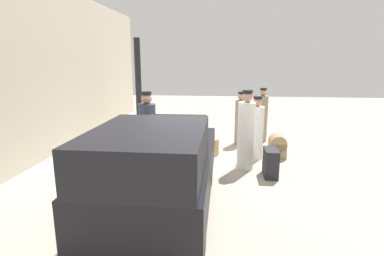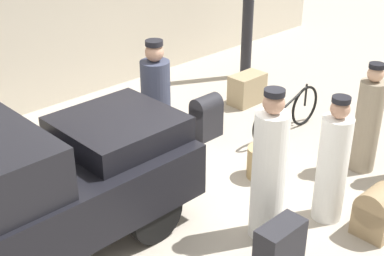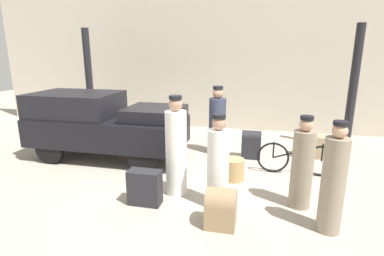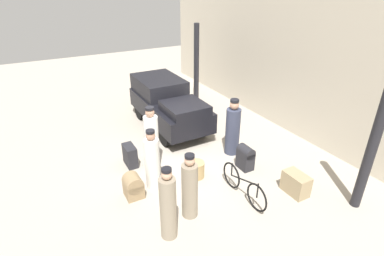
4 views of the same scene
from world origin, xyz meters
name	(u,v)px [view 3 (image 3 of 4)]	position (x,y,z in m)	size (l,w,h in m)	color
ground_plane	(181,171)	(0.00, 0.00, 0.00)	(30.00, 30.00, 0.00)	#A89E8E
station_building_facade	(212,62)	(0.00, 4.08, 2.25)	(16.00, 0.15, 4.50)	beige
canopy_pillar_left	(89,82)	(-3.69, 2.54, 1.64)	(0.22, 0.22, 3.28)	black
canopy_pillar_right	(353,89)	(3.99, 2.54, 1.64)	(0.22, 0.22, 3.28)	black
truck	(103,122)	(-2.12, 0.46, 0.89)	(3.76, 1.62, 1.61)	black
bicycle	(297,159)	(2.48, 0.37, 0.35)	(1.68, 0.04, 0.73)	black
wicker_basket	(234,169)	(1.18, -0.21, 0.22)	(0.44, 0.44, 0.45)	tan
porter_standing_middle	(217,124)	(0.60, 1.37, 0.80)	(0.43, 0.43, 1.75)	#33384C
porter_carrying_trunk	(302,166)	(2.39, -1.06, 0.73)	(0.36, 0.36, 1.59)	gray
conductor_in_dark_uniform	(333,182)	(2.73, -1.73, 0.78)	(0.34, 0.34, 1.68)	gray
porter_with_bicycle	(218,166)	(1.01, -1.37, 0.74)	(0.37, 0.37, 1.62)	white
porter_lifting_near_truck	(176,150)	(0.19, -1.05, 0.85)	(0.39, 0.39, 1.85)	white
trunk_wicker_pale	(312,146)	(2.97, 1.62, 0.28)	(0.66, 0.40, 0.55)	#9E8966
suitcase_black_upright	(221,208)	(1.15, -1.96, 0.30)	(0.45, 0.42, 0.61)	#937A56
trunk_barrel_dark	(251,144)	(1.48, 1.20, 0.37)	(0.47, 0.32, 0.70)	#232328
suitcase_tan_flat	(145,187)	(-0.23, -1.58, 0.31)	(0.56, 0.28, 0.62)	#232328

